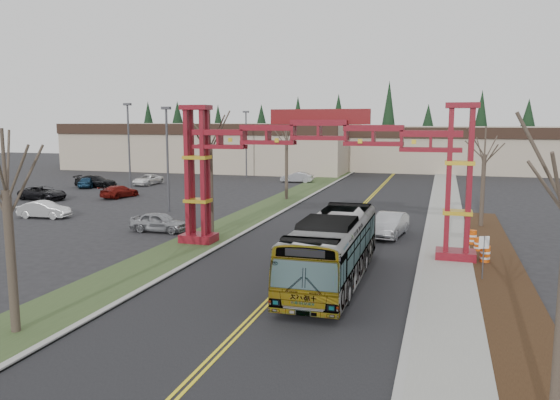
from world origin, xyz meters
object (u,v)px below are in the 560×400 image
at_px(retail_building_east, 463,148).
at_px(street_sign, 484,249).
at_px(parked_car_far_b, 148,180).
at_px(barrel_south, 485,255).
at_px(barrel_mid, 478,245).
at_px(parked_car_near_b, 44,210).
at_px(parked_car_mid_b, 88,182).
at_px(retail_building_west, 216,146).
at_px(parked_car_near_a, 159,222).
at_px(transit_bus, 333,249).
at_px(light_pole_near, 167,151).
at_px(barrel_north, 472,238).
at_px(gateway_arch, 319,153).
at_px(parked_car_far_c, 96,181).
at_px(light_pole_mid, 129,140).
at_px(bare_tree_median_mid, 210,144).
at_px(silver_sedan, 390,225).
at_px(bare_tree_right_far, 485,155).
at_px(light_pole_far, 246,139).
at_px(parked_car_far_a, 297,177).
at_px(bare_tree_median_far, 287,140).
at_px(bare_tree_median_near, 6,191).
at_px(parked_car_near_c, 43,193).
at_px(parked_car_mid_a, 120,191).

height_order(retail_building_east, street_sign, retail_building_east).
bearing_deg(parked_car_far_b, barrel_south, -34.51).
relative_size(parked_car_far_b, barrel_mid, 5.14).
bearing_deg(parked_car_near_b, parked_car_mid_b, 20.50).
height_order(retail_building_west, parked_car_near_a, retail_building_west).
bearing_deg(transit_bus, light_pole_near, 136.61).
bearing_deg(parked_car_far_b, barrel_north, -30.17).
xyz_separation_m(gateway_arch, barrel_north, (9.09, 4.31, -5.48)).
xyz_separation_m(parked_car_far_c, light_pole_mid, (5.30, -0.92, 5.02)).
bearing_deg(bare_tree_median_mid, light_pole_near, 132.36).
xyz_separation_m(silver_sedan, barrel_mid, (5.59, -3.16, -0.37)).
xyz_separation_m(parked_car_near_a, barrel_north, (21.34, 1.82, -0.22)).
bearing_deg(retail_building_west, barrel_mid, -52.61).
height_order(light_pole_near, street_sign, light_pole_near).
bearing_deg(light_pole_mid, gateway_arch, -40.19).
height_order(transit_bus, bare_tree_right_far, bare_tree_right_far).
distance_m(parked_car_near_a, light_pole_far, 38.47).
relative_size(street_sign, barrel_north, 2.28).
relative_size(parked_car_far_b, bare_tree_median_mid, 0.53).
bearing_deg(silver_sedan, parked_car_far_c, 161.14).
xyz_separation_m(parked_car_far_b, light_pole_near, (12.32, -17.51, 4.64)).
height_order(parked_car_near_b, barrel_north, parked_car_near_b).
bearing_deg(parked_car_far_b, parked_car_mid_b, -137.66).
height_order(parked_car_far_a, bare_tree_median_far, bare_tree_median_far).
relative_size(bare_tree_median_near, barrel_north, 7.64).
relative_size(parked_car_near_c, light_pole_near, 0.55).
bearing_deg(barrel_mid, parked_car_far_b, 145.55).
bearing_deg(bare_tree_right_far, bare_tree_median_far, 151.23).
height_order(silver_sedan, parked_car_near_c, silver_sedan).
height_order(silver_sedan, parked_car_mid_b, silver_sedan).
relative_size(parked_car_near_c, barrel_south, 4.91).
distance_m(retail_building_east, barrel_north, 57.73).
bearing_deg(parked_car_mid_a, parked_car_mid_b, -25.94).
xyz_separation_m(parked_car_near_a, parked_car_far_a, (1.24, 33.63, -0.03)).
bearing_deg(parked_car_far_a, parked_car_near_c, -43.68).
bearing_deg(bare_tree_median_mid, bare_tree_median_near, -90.00).
height_order(parked_car_near_c, parked_car_mid_b, parked_car_near_c).
bearing_deg(street_sign, retail_building_west, 124.16).
distance_m(silver_sedan, parked_car_far_c, 41.07).
bearing_deg(parked_car_near_c, parked_car_near_b, -132.84).
bearing_deg(parked_car_far_c, parked_car_mid_a, -142.54).
height_order(light_pole_far, barrel_south, light_pole_far).
xyz_separation_m(parked_car_near_b, parked_car_far_a, (13.14, 31.28, -0.01)).
distance_m(bare_tree_median_near, light_pole_far, 57.15).
bearing_deg(bare_tree_right_far, barrel_south, -92.27).
xyz_separation_m(retail_building_west, bare_tree_median_near, (22.00, -69.96, 1.61)).
height_order(parked_car_near_b, street_sign, street_sign).
height_order(silver_sedan, parked_car_mid_a, silver_sedan).
bearing_deg(bare_tree_median_near, parked_car_mid_b, 122.80).
bearing_deg(light_pole_far, bare_tree_right_far, -44.72).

